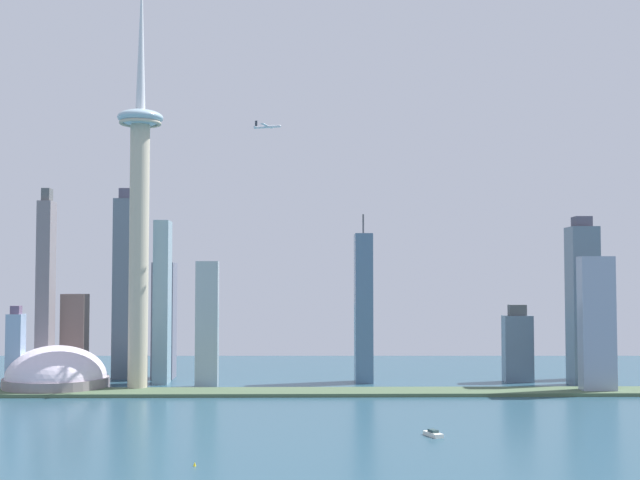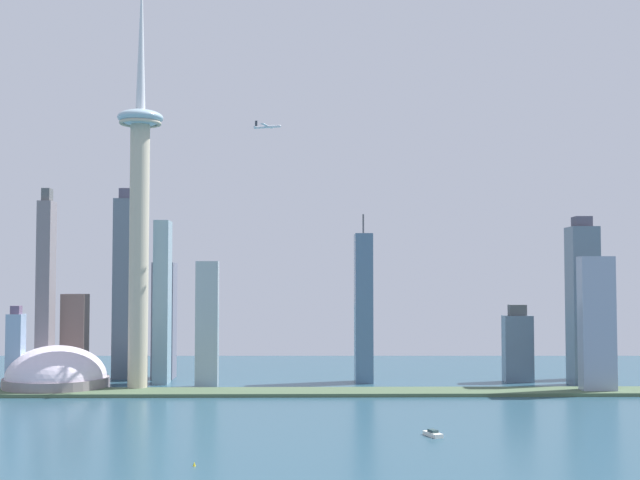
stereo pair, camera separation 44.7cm
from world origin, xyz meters
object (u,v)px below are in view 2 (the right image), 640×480
Objects in this scene: skyscraper_3 at (126,286)px; skyscraper_10 at (15,351)px; skyscraper_2 at (207,324)px; channel_buoy_0 at (194,464)px; observation_tower at (140,199)px; skyscraper_8 at (364,308)px; airplane at (267,126)px; boat_3 at (433,434)px; skyscraper_11 at (597,325)px; skyscraper_5 at (583,304)px; skyscraper_6 at (518,347)px; skyscraper_7 at (46,290)px; skyscraper_4 at (164,320)px; stadium_dome at (56,379)px; skyscraper_1 at (75,337)px; skyscraper_0 at (162,302)px; skyscraper_9 at (589,337)px.

skyscraper_3 reaches higher than skyscraper_10.
channel_buoy_0 is at bearing -84.15° from skyscraper_2.
observation_tower is at bearing 107.05° from channel_buoy_0.
airplane reaches higher than skyscraper_8.
channel_buoy_0 is (-129.29, -75.55, -0.45)m from boat_3.
skyscraper_5 is at bearing 82.75° from skyscraper_11.
skyscraper_10 is 376.68m from boat_3.
skyscraper_6 reaches higher than channel_buoy_0.
skyscraper_7 reaches higher than channel_buoy_0.
skyscraper_2 reaches higher than channel_buoy_0.
observation_tower is at bearing 0.33° from skyscraper_10.
skyscraper_6 is 32.62× the size of channel_buoy_0.
skyscraper_4 is 0.98× the size of skyscraper_11.
observation_tower is at bearing -4.80° from stadium_dome.
observation_tower is 121.28m from skyscraper_2.
boat_3 is (-161.63, -180.73, -54.01)m from skyscraper_11.
boat_3 is at bearing -84.91° from skyscraper_8.
observation_tower reaches higher than skyscraper_4.
skyscraper_1 reaches higher than channel_buoy_0.
skyscraper_6 reaches higher than stadium_dome.
skyscraper_8 reaches higher than skyscraper_2.
skyscraper_2 is 1.56× the size of skyscraper_6.
skyscraper_3 reaches higher than boat_3.
channel_buoy_0 is at bearing -77.80° from skyscraper_4.
skyscraper_4 is 50.82× the size of channel_buoy_0.
skyscraper_0 reaches higher than skyscraper_9.
channel_buoy_0 is 0.09× the size of airplane.
skyscraper_10 is 4.42× the size of boat_3.
skyscraper_2 is (54.39, 24.93, -105.50)m from observation_tower.
skyscraper_7 reaches higher than skyscraper_2.
skyscraper_8 is 71.18× the size of channel_buoy_0.
boat_3 is (-116.70, -258.27, -30.27)m from skyscraper_6.
skyscraper_1 is 77.16m from skyscraper_10.
skyscraper_11 is at bearing -22.64° from skyscraper_8.
skyscraper_2 is at bearing -173.82° from skyscraper_6.
skyscraper_11 is at bearing 41.38° from channel_buoy_0.
skyscraper_8 is 183.55m from airplane.
skyscraper_1 is at bearing -179.36° from skyscraper_9.
skyscraper_11 is at bearing -8.39° from skyscraper_2.
skyscraper_1 is 54.76m from skyscraper_7.
observation_tower reaches higher than skyscraper_10.
skyscraper_1 is at bearing -176.89° from airplane.
skyscraper_7 is (-145.31, 18.24, 29.02)m from skyscraper_2.
skyscraper_3 is 1.65× the size of skyscraper_4.
skyscraper_2 is (123.25, 19.14, 44.54)m from stadium_dome.
stadium_dome is at bearing 11.19° from skyscraper_10.
skyscraper_3 is at bearing 173.48° from airplane.
skyscraper_5 is 2.10× the size of skyscraper_10.
skyscraper_4 is 209.21m from airplane.
observation_tower is 169.60× the size of channel_buoy_0.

